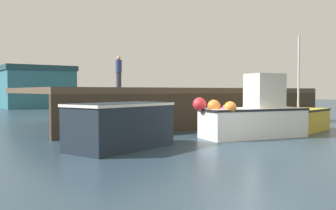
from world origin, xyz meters
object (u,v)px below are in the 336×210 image
Objects in this scene: rowboat at (275,123)px; dockworker at (119,72)px; fishing_boat_near_right at (254,115)px; fishing_boat_mid at (298,119)px; fishing_boat_near_left at (121,125)px.

dockworker is (-4.79, 6.82, 2.54)m from rowboat.
fishing_boat_near_right is 3.03m from fishing_boat_mid.
fishing_boat_near_right is at bearing -82.79° from dockworker.
fishing_boat_near_right is 4.26m from rowboat.
fishing_boat_near_right is (5.34, -0.27, 0.10)m from fishing_boat_near_left.
fishing_boat_mid reaches higher than fishing_boat_near_right.
rowboat is at bearing 11.46° from fishing_boat_near_left.
rowboat is at bearing 29.73° from fishing_boat_near_right.
fishing_boat_near_right is at bearing -2.86° from fishing_boat_near_left.
fishing_boat_near_right is 9.18m from dockworker.
fishing_boat_near_left is at bearing -179.58° from fishing_boat_mid.
fishing_boat_near_right reaches higher than fishing_boat_near_left.
fishing_boat_mid is 1.91m from rowboat.
dockworker is at bearing 125.09° from rowboat.
fishing_boat_near_left is at bearing -168.54° from rowboat.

